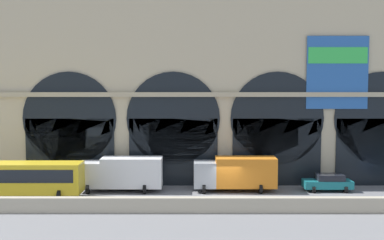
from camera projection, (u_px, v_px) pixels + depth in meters
name	position (u px, v px, depth m)	size (l,w,h in m)	color
ground_plane	(229.00, 197.00, 43.83)	(200.00, 200.00, 0.00)	slate
quay_parapet_wall	(234.00, 205.00, 38.78)	(90.00, 0.70, 1.20)	#B2A891
station_building	(225.00, 72.00, 49.92)	(51.71, 4.42, 22.73)	#BCAD8C
bus_west	(18.00, 178.00, 43.33)	(11.00, 3.25, 3.10)	gold
box_truck_midwest	(122.00, 173.00, 46.06)	(7.50, 2.91, 3.12)	white
box_truck_center	(236.00, 173.00, 46.14)	(7.50, 2.91, 3.12)	#ADB2B7
car_mideast	(328.00, 182.00, 46.27)	(4.40, 2.22, 1.55)	#19727A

